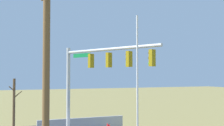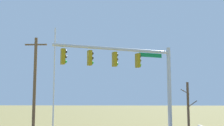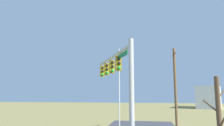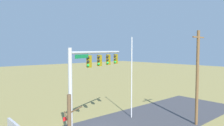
{
  "view_description": "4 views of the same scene",
  "coord_description": "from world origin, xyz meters",
  "px_view_note": "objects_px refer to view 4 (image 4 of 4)",
  "views": [
    {
      "loc": [
        -19.07,
        5.49,
        4.88
      ],
      "look_at": [
        -1.23,
        -2.02,
        5.65
      ],
      "focal_mm": 47.24,
      "sensor_mm": 36.0,
      "label": 1
    },
    {
      "loc": [
        -1.12,
        -19.43,
        3.44
      ],
      "look_at": [
        -1.62,
        -1.95,
        5.56
      ],
      "focal_mm": 43.69,
      "sensor_mm": 36.0,
      "label": 2
    },
    {
      "loc": [
        14.08,
        0.83,
        3.88
      ],
      "look_at": [
        -2.52,
        -1.87,
        6.25
      ],
      "focal_mm": 34.86,
      "sensor_mm": 36.0,
      "label": 3
    },
    {
      "loc": [
        9.58,
        12.53,
        6.73
      ],
      "look_at": [
        -2.47,
        -1.23,
        5.59
      ],
      "focal_mm": 33.72,
      "sensor_mm": 36.0,
      "label": 4
    }
  ],
  "objects_px": {
    "flagpole": "(132,78)",
    "open_sign": "(66,121)",
    "signal_mast": "(91,71)",
    "utility_pole": "(197,76)"
  },
  "relations": [
    {
      "from": "utility_pole",
      "to": "open_sign",
      "type": "xyz_separation_m",
      "value": [
        9.6,
        -6.33,
        -3.48
      ]
    },
    {
      "from": "signal_mast",
      "to": "utility_pole",
      "type": "xyz_separation_m",
      "value": [
        -8.23,
        4.69,
        -0.66
      ]
    },
    {
      "from": "flagpole",
      "to": "open_sign",
      "type": "bearing_deg",
      "value": -9.23
    },
    {
      "from": "signal_mast",
      "to": "open_sign",
      "type": "xyz_separation_m",
      "value": [
        1.36,
        -1.64,
        -4.14
      ]
    },
    {
      "from": "flagpole",
      "to": "open_sign",
      "type": "height_order",
      "value": "flagpole"
    },
    {
      "from": "utility_pole",
      "to": "open_sign",
      "type": "distance_m",
      "value": 12.01
    },
    {
      "from": "flagpole",
      "to": "utility_pole",
      "type": "relative_size",
      "value": 0.95
    },
    {
      "from": "utility_pole",
      "to": "signal_mast",
      "type": "bearing_deg",
      "value": -29.65
    },
    {
      "from": "open_sign",
      "to": "signal_mast",
      "type": "bearing_deg",
      "value": 129.69
    },
    {
      "from": "signal_mast",
      "to": "utility_pole",
      "type": "relative_size",
      "value": 0.92
    }
  ]
}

